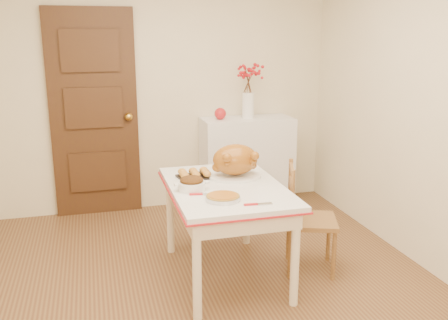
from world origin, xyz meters
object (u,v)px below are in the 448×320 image
object	(u,v)px
kitchen_table	(226,231)
pumpkin_pie	(223,197)
chair_oak	(311,218)
turkey_platter	(235,161)
sideboard	(247,162)

from	to	relation	value
kitchen_table	pumpkin_pie	distance (m)	0.51
kitchen_table	chair_oak	world-z (taller)	chair_oak
pumpkin_pie	chair_oak	bearing A→B (deg)	17.12
pumpkin_pie	turkey_platter	bearing A→B (deg)	64.54
chair_oak	turkey_platter	distance (m)	0.74
pumpkin_pie	kitchen_table	bearing A→B (deg)	71.09
sideboard	pumpkin_pie	bearing A→B (deg)	-112.68
turkey_platter	pumpkin_pie	bearing A→B (deg)	-103.62
kitchen_table	turkey_platter	distance (m)	0.54
chair_oak	pumpkin_pie	world-z (taller)	chair_oak
chair_oak	turkey_platter	world-z (taller)	turkey_platter
turkey_platter	pumpkin_pie	world-z (taller)	turkey_platter
kitchen_table	sideboard	bearing A→B (deg)	66.56
sideboard	turkey_platter	distance (m)	1.47
kitchen_table	pumpkin_pie	bearing A→B (deg)	-108.91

